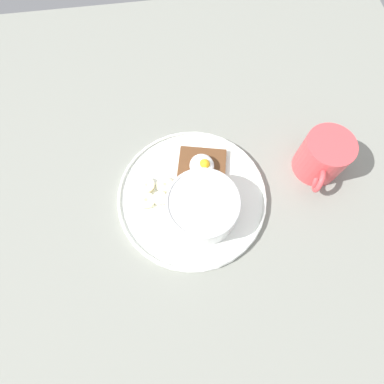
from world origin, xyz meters
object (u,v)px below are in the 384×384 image
at_px(banana_slice_front, 146,200).
at_px(poached_egg, 202,165).
at_px(banana_slice_left, 165,185).
at_px(oatmeal_bowl, 203,208).
at_px(toast_slice, 202,169).
at_px(banana_slice_back, 160,196).
at_px(banana_slice_right, 146,186).
at_px(coffee_mug, 323,156).

bearing_deg(banana_slice_front, poached_egg, -66.42).
distance_m(banana_slice_front, banana_slice_left, 0.05).
bearing_deg(oatmeal_bowl, banana_slice_front, 69.71).
xyz_separation_m(toast_slice, poached_egg, (-0.00, -0.00, 0.02)).
relative_size(poached_egg, banana_slice_back, 1.31).
bearing_deg(banana_slice_back, poached_egg, -62.40).
distance_m(banana_slice_back, banana_slice_right, 0.04).
distance_m(poached_egg, banana_slice_front, 0.13).
bearing_deg(banana_slice_back, oatmeal_bowl, -119.02).
xyz_separation_m(toast_slice, banana_slice_right, (-0.02, 0.12, -0.00)).
distance_m(oatmeal_bowl, banana_slice_front, 0.12).
distance_m(toast_slice, coffee_mug, 0.24).
relative_size(toast_slice, banana_slice_back, 2.91).
bearing_deg(toast_slice, banana_slice_right, 100.45).
relative_size(toast_slice, banana_slice_front, 3.16).
bearing_deg(banana_slice_back, toast_slice, -62.07).
bearing_deg(oatmeal_bowl, toast_slice, -7.94).
bearing_deg(toast_slice, banana_slice_back, 117.93).
xyz_separation_m(oatmeal_bowl, banana_slice_right, (0.07, 0.10, -0.03)).
bearing_deg(banana_slice_left, oatmeal_bowl, -135.52).
height_order(banana_slice_left, banana_slice_back, same).
relative_size(banana_slice_back, coffee_mug, 0.33).
height_order(toast_slice, poached_egg, poached_egg).
bearing_deg(banana_slice_left, banana_slice_right, 84.62).
distance_m(toast_slice, banana_slice_right, 0.12).
height_order(banana_slice_back, coffee_mug, coffee_mug).
height_order(banana_slice_back, banana_slice_right, banana_slice_back).
distance_m(banana_slice_left, coffee_mug, 0.32).
xyz_separation_m(toast_slice, banana_slice_front, (-0.05, 0.12, -0.00)).
bearing_deg(banana_slice_right, oatmeal_bowl, -124.38).
relative_size(poached_egg, banana_slice_left, 1.08).
xyz_separation_m(banana_slice_front, banana_slice_back, (0.00, -0.03, 0.00)).
height_order(oatmeal_bowl, coffee_mug, coffee_mug).
relative_size(oatmeal_bowl, poached_egg, 2.56).
bearing_deg(banana_slice_right, banana_slice_front, 174.10).
height_order(oatmeal_bowl, banana_slice_back, oatmeal_bowl).
bearing_deg(banana_slice_left, toast_slice, -72.44).
relative_size(banana_slice_right, coffee_mug, 0.38).
distance_m(oatmeal_bowl, banana_slice_left, 0.10).
xyz_separation_m(banana_slice_back, coffee_mug, (0.03, -0.33, 0.03)).
bearing_deg(coffee_mug, banana_slice_right, 90.26).
bearing_deg(poached_egg, banana_slice_back, 117.60).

